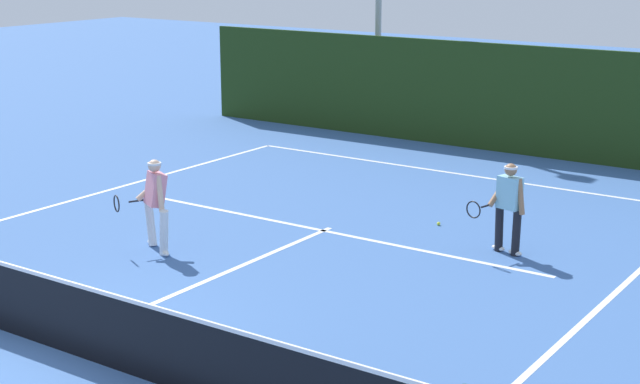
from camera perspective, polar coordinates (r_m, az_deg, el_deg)
ground_plane at (r=12.89m, az=-15.70°, el=-8.90°), size 80.00×80.00×0.00m
court_line_baseline_far at (r=21.65m, az=8.16°, el=1.10°), size 10.69×0.10×0.01m
court_line_service at (r=17.20m, az=0.20°, el=-2.32°), size 8.71×0.10×0.01m
court_line_centre at (r=14.95m, az=-6.29°, el=-5.07°), size 0.10×6.40×0.01m
tennis_net at (r=12.70m, az=-15.86°, el=-6.80°), size 11.71×0.09×1.08m
player_near at (r=16.13m, az=-9.81°, el=-0.54°), size 1.09×0.84×1.57m
player_far at (r=16.05m, az=11.17°, el=-0.75°), size 0.86×0.86×1.54m
tennis_ball at (r=17.65m, az=7.09°, el=-1.89°), size 0.07×0.07×0.07m
back_fence_windscreen at (r=23.82m, az=11.23°, el=5.46°), size 18.27×0.12×2.65m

